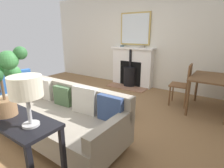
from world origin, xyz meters
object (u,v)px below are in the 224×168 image
Objects in this scene: mantel_bowl_near at (122,46)px; mantel_bowl_far at (142,47)px; dining_table at (212,82)px; fireplace at (132,69)px; armchair_accent at (14,86)px; table_lamp_far_end at (26,88)px; ottoman at (109,103)px; sofa at (63,117)px; dining_chair_near_fireplace at (184,82)px.

mantel_bowl_near is 0.64m from mantel_bowl_far.
mantel_bowl_far is 0.15× the size of dining_table.
fireplace reaches higher than armchair_accent.
mantel_bowl_far is 0.35× the size of table_lamp_far_end.
fireplace is 1.73× the size of ottoman.
armchair_accent is 0.80× the size of dining_table.
dining_table is at bearing 71.46° from fireplace.
armchair_accent is at bearing -66.31° from ottoman.
dining_table is (-2.06, 3.46, 0.17)m from armchair_accent.
sofa is 1.05m from ottoman.
sofa reaches higher than dining_table.
mantel_bowl_near is 0.15× the size of armchair_accent.
mantel_bowl_near reaches higher than dining_chair_near_fireplace.
mantel_bowl_far is 0.07× the size of sofa.
sofa is at bearing 3.16° from mantel_bowl_far.
dining_table is at bearing 120.77° from armchair_accent.
ottoman is 0.74× the size of dining_table.
sofa is 2.47× the size of armchair_accent.
fireplace is at bearing -171.36° from sofa.
dining_table is at bearing 143.34° from sofa.
mantel_bowl_near is (-0.04, -0.36, 0.66)m from fireplace.
table_lamp_far_end is at bearing 66.02° from armchair_accent.
mantel_bowl_near reaches higher than sofa.
armchair_accent is 0.89× the size of dining_chair_near_fireplace.
armchair_accent is at bearing -18.70° from mantel_bowl_near.
fireplace is at bearing -113.50° from dining_chair_near_fireplace.
armchair_accent is at bearing -25.23° from fireplace.
mantel_bowl_far reaches higher than dining_chair_near_fireplace.
armchair_accent is at bearing -113.98° from table_lamp_far_end.
mantel_bowl_far is at bearing 90.00° from mantel_bowl_near.
dining_chair_near_fireplace is (0.76, 1.36, -0.63)m from mantel_bowl_far.
table_lamp_far_end reaches higher than armchair_accent.
mantel_bowl_near is 0.17× the size of ottoman.
fireplace is at bearing -82.28° from mantel_bowl_far.
mantel_bowl_far is 0.16× the size of dining_chair_near_fireplace.
dining_chair_near_fireplace is at bearing 60.95° from mantel_bowl_far.
mantel_bowl_near is 0.29× the size of table_lamp_far_end.
dining_table is (0.76, 1.86, -0.54)m from mantel_bowl_far.
sofa is 2.86m from dining_table.
dining_table is at bearing 161.36° from table_lamp_far_end.
fireplace is at bearing -108.54° from dining_table.
ottoman is 1.76× the size of table_lamp_far_end.
mantel_bowl_far is at bearing -168.28° from table_lamp_far_end.
table_lamp_far_end reaches higher than mantel_bowl_far.
table_lamp_far_end is 0.47× the size of dining_chair_near_fireplace.
mantel_bowl_near is at bearing 161.30° from armchair_accent.
mantel_bowl_near is 2.23m from dining_chair_near_fireplace.
armchair_accent reaches higher than sofa.
armchair_accent is (2.82, -0.96, -0.70)m from mantel_bowl_near.
mantel_bowl_far is 0.18× the size of armchair_accent.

